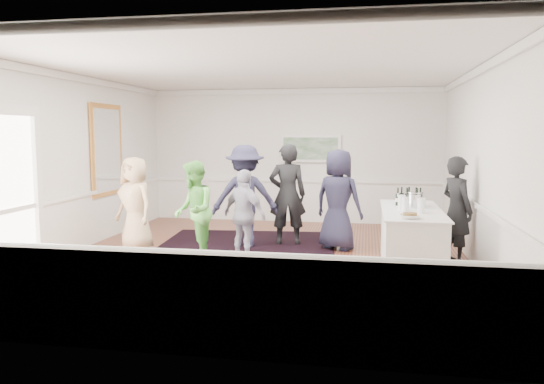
% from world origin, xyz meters
% --- Properties ---
extents(floor, '(8.00, 8.00, 0.00)m').
position_xyz_m(floor, '(0.00, 0.00, 0.00)').
color(floor, brown).
rests_on(floor, ground).
extents(ceiling, '(7.00, 8.00, 0.02)m').
position_xyz_m(ceiling, '(0.00, 0.00, 3.20)').
color(ceiling, white).
rests_on(ceiling, wall_back).
extents(wall_left, '(0.02, 8.00, 3.20)m').
position_xyz_m(wall_left, '(-3.50, 0.00, 1.60)').
color(wall_left, white).
rests_on(wall_left, floor).
extents(wall_right, '(0.02, 8.00, 3.20)m').
position_xyz_m(wall_right, '(3.50, 0.00, 1.60)').
color(wall_right, white).
rests_on(wall_right, floor).
extents(wall_back, '(7.00, 0.02, 3.20)m').
position_xyz_m(wall_back, '(0.00, 4.00, 1.60)').
color(wall_back, white).
rests_on(wall_back, floor).
extents(wall_front, '(7.00, 0.02, 3.20)m').
position_xyz_m(wall_front, '(0.00, -4.00, 1.60)').
color(wall_front, white).
rests_on(wall_front, floor).
extents(wainscoting, '(7.00, 8.00, 1.00)m').
position_xyz_m(wainscoting, '(0.00, 0.00, 0.50)').
color(wainscoting, white).
rests_on(wainscoting, floor).
extents(mirror, '(0.05, 1.25, 1.85)m').
position_xyz_m(mirror, '(-3.45, 1.30, 1.80)').
color(mirror, gold).
rests_on(mirror, wall_left).
extents(doorway, '(0.10, 1.78, 2.56)m').
position_xyz_m(doorway, '(-3.45, -1.90, 1.42)').
color(doorway, white).
rests_on(doorway, wall_left).
extents(landscape_painting, '(1.44, 0.06, 0.66)m').
position_xyz_m(landscape_painting, '(0.40, 3.95, 1.78)').
color(landscape_painting, white).
rests_on(landscape_painting, wall_back).
extents(area_rug, '(3.64, 4.58, 0.02)m').
position_xyz_m(area_rug, '(-0.43, 0.33, 0.01)').
color(area_rug, black).
rests_on(area_rug, floor).
extents(serving_table, '(0.90, 2.38, 0.96)m').
position_xyz_m(serving_table, '(2.43, -0.32, 0.49)').
color(serving_table, silver).
rests_on(serving_table, floor).
extents(bartender, '(0.69, 0.77, 1.77)m').
position_xyz_m(bartender, '(3.20, 0.32, 0.88)').
color(bartender, black).
rests_on(bartender, floor).
extents(guest_tan, '(1.00, 0.87, 1.72)m').
position_xyz_m(guest_tan, '(-2.39, 0.24, 0.86)').
color(guest_tan, tan).
rests_on(guest_tan, floor).
extents(guest_green, '(0.88, 0.99, 1.68)m').
position_xyz_m(guest_green, '(-1.12, -0.24, 0.84)').
color(guest_green, '#63C44E').
rests_on(guest_green, floor).
extents(guest_lilac, '(0.97, 0.78, 1.54)m').
position_xyz_m(guest_lilac, '(-0.28, -0.07, 0.77)').
color(guest_lilac, '#ACA8BC').
rests_on(guest_lilac, floor).
extents(guest_dark_a, '(1.37, 0.97, 1.92)m').
position_xyz_m(guest_dark_a, '(-0.51, 0.96, 0.96)').
color(guest_dark_a, '#222137').
rests_on(guest_dark_a, floor).
extents(guest_dark_b, '(0.78, 0.59, 1.94)m').
position_xyz_m(guest_dark_b, '(0.25, 1.26, 0.97)').
color(guest_dark_b, black).
rests_on(guest_dark_b, floor).
extents(guest_navy, '(1.06, 0.89, 1.85)m').
position_xyz_m(guest_navy, '(1.23, 1.03, 0.93)').
color(guest_navy, '#222137').
rests_on(guest_navy, floor).
extents(wine_bottles, '(0.43, 0.26, 0.31)m').
position_xyz_m(wine_bottles, '(2.43, 0.17, 1.12)').
color(wine_bottles, black).
rests_on(wine_bottles, serving_table).
extents(juice_pitchers, '(0.38, 0.45, 0.24)m').
position_xyz_m(juice_pitchers, '(2.37, -0.53, 1.08)').
color(juice_pitchers, '#79A23A').
rests_on(juice_pitchers, serving_table).
extents(ice_bucket, '(0.26, 0.26, 0.25)m').
position_xyz_m(ice_bucket, '(2.49, -0.07, 1.08)').
color(ice_bucket, silver).
rests_on(ice_bucket, serving_table).
extents(nut_bowl, '(0.29, 0.29, 0.07)m').
position_xyz_m(nut_bowl, '(2.33, -1.23, 1.00)').
color(nut_bowl, white).
rests_on(nut_bowl, serving_table).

